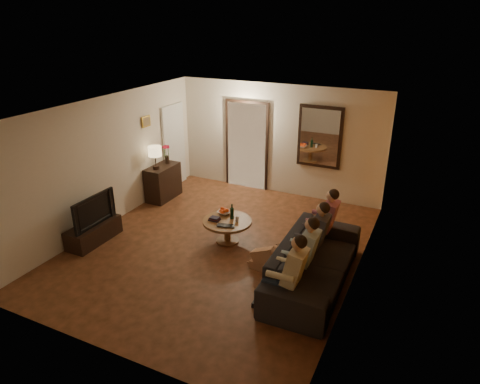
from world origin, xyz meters
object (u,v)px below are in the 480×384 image
at_px(dresser, 163,182).
at_px(tv, 90,210).
at_px(person_c, 314,240).
at_px(bowl, 224,212).
at_px(coffee_table, 227,231).
at_px(person_b, 303,257).
at_px(person_a, 290,278).
at_px(table_lamp, 155,158).
at_px(laptop, 225,227).
at_px(tv_stand, 94,232).
at_px(sofa, 314,262).
at_px(person_d, 324,225).
at_px(wine_bottle, 232,211).
at_px(dog, 265,256).

bearing_deg(dresser, tv, -90.00).
bearing_deg(person_c, bowl, 165.19).
bearing_deg(coffee_table, person_b, -26.86).
distance_m(dresser, person_a, 4.90).
relative_size(table_lamp, tv, 0.53).
bearing_deg(bowl, laptop, -60.75).
bearing_deg(tv_stand, person_c, 11.08).
height_order(bowl, laptop, bowl).
relative_size(table_lamp, person_a, 0.45).
xyz_separation_m(dresser, person_a, (4.08, -2.71, 0.20)).
bearing_deg(sofa, person_d, 5.36).
distance_m(sofa, wine_bottle, 1.96).
relative_size(table_lamp, laptop, 1.64).
bearing_deg(table_lamp, sofa, -20.79).
distance_m(tv_stand, person_a, 4.12).
xyz_separation_m(person_a, bowl, (-1.95, 1.71, -0.12)).
bearing_deg(coffee_table, table_lamp, 156.78).
bearing_deg(table_lamp, laptop, -27.80).
xyz_separation_m(person_b, laptop, (-1.67, 0.61, -0.14)).
height_order(table_lamp, laptop, table_lamp).
relative_size(person_b, wine_bottle, 3.87).
bearing_deg(laptop, person_b, -36.15).
bearing_deg(dog, coffee_table, 158.20).
xyz_separation_m(dog, bowl, (-1.20, 0.83, 0.20)).
xyz_separation_m(person_d, bowl, (-1.95, -0.09, -0.12)).
relative_size(tv_stand, coffee_table, 1.19).
relative_size(table_lamp, person_c, 0.45).
relative_size(dresser, laptop, 2.72).
bearing_deg(sofa, person_b, 160.59).
xyz_separation_m(person_c, coffee_table, (-1.77, 0.29, -0.38)).
bearing_deg(dresser, person_c, -20.27).
bearing_deg(table_lamp, coffee_table, -23.22).
xyz_separation_m(sofa, person_c, (-0.10, 0.30, 0.22)).
bearing_deg(coffee_table, dresser, 152.34).
relative_size(table_lamp, coffee_table, 0.58).
xyz_separation_m(person_a, dog, (-0.75, 0.88, -0.32)).
bearing_deg(person_c, table_lamp, 162.50).
xyz_separation_m(person_d, coffee_table, (-1.77, -0.31, -0.38)).
relative_size(person_c, coffee_table, 1.29).
bearing_deg(wine_bottle, person_c, -12.94).
bearing_deg(laptop, bowl, 103.34).
xyz_separation_m(sofa, wine_bottle, (-1.82, 0.69, 0.23)).
xyz_separation_m(tv_stand, person_b, (4.08, 0.20, 0.42)).
xyz_separation_m(sofa, coffee_table, (-1.87, 0.59, -0.15)).
bearing_deg(sofa, table_lamp, 68.24).
bearing_deg(person_d, person_a, -90.00).
height_order(person_d, coffee_table, person_d).
height_order(table_lamp, person_d, table_lamp).
height_order(person_d, laptop, person_d).
xyz_separation_m(dresser, person_d, (4.08, -0.91, 0.20)).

